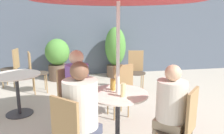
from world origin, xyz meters
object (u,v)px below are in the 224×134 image
Objects in this scene: bistro_chair_2 at (183,122)px; potted_plant_1 at (115,51)px; cafe_table_near at (118,107)px; bistro_chair_4 at (136,68)px; seated_person_0 at (78,84)px; beer_glass_0 at (123,90)px; beer_glass_1 at (113,84)px; bistro_chair_5 at (13,64)px; bistro_chair_6 at (34,69)px; bistro_chair_1 at (72,133)px; potted_plant_0 at (58,58)px; bistro_chair_0 at (71,93)px; cafe_table_far at (17,84)px; seated_person_1 at (82,110)px; bistro_chair_3 at (121,86)px; seated_person_2 at (170,107)px.

bistro_chair_2 is 4.07m from potted_plant_1.
bistro_chair_4 reaches higher than cafe_table_near.
seated_person_0 is at bearing -90.00° from bistro_chair_2.
beer_glass_0 is at bearing -94.87° from seated_person_0.
cafe_table_near is at bearing -74.17° from beer_glass_1.
bistro_chair_2 is (0.59, -0.58, 0.02)m from cafe_table_near.
bistro_chair_5 and bistro_chair_6 have the same top height.
bistro_chair_5 is 5.62× the size of beer_glass_0.
bistro_chair_1 is 0.83× the size of potted_plant_0.
bistro_chair_4 is 0.77× the size of seated_person_0.
bistro_chair_0 and bistro_chair_6 have the same top height.
bistro_chair_1 is at bearing -135.00° from bistro_chair_0.
beer_glass_0 is (1.42, -2.50, 0.25)m from bistro_chair_6.
potted_plant_0 reaches higher than cafe_table_far.
beer_glass_1 is at bearing -37.40° from cafe_table_far.
potted_plant_1 reaches higher than beer_glass_1.
cafe_table_near is 0.70m from seated_person_1.
bistro_chair_0 and bistro_chair_3 have the same top height.
bistro_chair_2 is 1.00× the size of bistro_chair_6.
bistro_chair_1 is at bearing -143.66° from beer_glass_0.
seated_person_2 reaches higher than bistro_chair_5.
seated_person_1 reaches higher than cafe_table_far.
bistro_chair_0 is 0.80× the size of seated_person_2.
seated_person_0 is (0.10, 1.06, 0.17)m from bistro_chair_1.
bistro_chair_3 is 1.00× the size of bistro_chair_4.
cafe_table_near is 2.74m from bistro_chair_6.
potted_plant_1 is (2.05, 1.12, 0.19)m from bistro_chair_6.
potted_plant_1 is (0.19, 3.96, 0.05)m from seated_person_2.
seated_person_0 reaches higher than beer_glass_0.
potted_plant_1 reaches higher than beer_glass_0.
potted_plant_0 is at bearing 119.27° from bistro_chair_5.
seated_person_2 is (-0.39, -2.57, 0.14)m from bistro_chair_4.
potted_plant_0 is at bearing -38.61° from seated_person_1.
cafe_table_far is 2.77m from bistro_chair_2.
bistro_chair_4 is 6.04× the size of beer_glass_1.
bistro_chair_6 is at bearing -102.11° from seated_person_2.
bistro_chair_2 is 1.00× the size of bistro_chair_4.
bistro_chair_6 reaches higher than cafe_table_near.
beer_glass_1 reaches higher than cafe_table_near.
bistro_chair_0 is (0.90, -0.67, 0.01)m from cafe_table_far.
bistro_chair_6 is (-0.79, 1.78, 0.00)m from bistro_chair_0.
bistro_chair_1 is 3.81m from bistro_chair_5.
seated_person_1 is at bearing -145.87° from beer_glass_0.
seated_person_0 is (-0.48, 0.47, 0.19)m from cafe_table_near.
beer_glass_0 is 3.66m from potted_plant_0.
bistro_chair_4 is 2.17m from beer_glass_1.
beer_glass_1 is at bearing -163.93° from bistro_chair_6.
bistro_chair_4 is 2.39m from beer_glass_0.
bistro_chair_4 is (0.87, 2.09, 0.02)m from cafe_table_near.
bistro_chair_5 is at bearing -168.72° from potted_plant_1.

